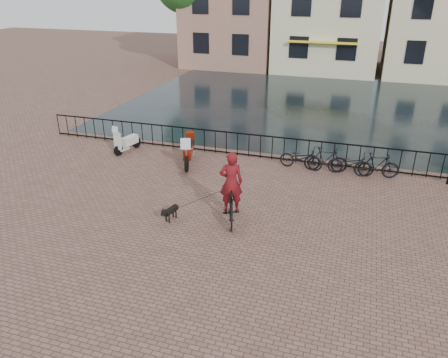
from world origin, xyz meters
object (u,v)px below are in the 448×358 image
(cyclist, at_px, (231,192))
(scooter, at_px, (127,137))
(dog, at_px, (171,212))
(motorcycle, at_px, (188,147))

(cyclist, distance_m, scooter, 7.54)
(dog, relative_size, scooter, 0.54)
(dog, xyz_separation_m, scooter, (-4.26, 4.92, 0.41))
(dog, bearing_deg, scooter, 144.49)
(cyclist, height_order, dog, cyclist)
(cyclist, xyz_separation_m, scooter, (-6.08, 4.44, -0.35))
(motorcycle, relative_size, scooter, 1.37)
(dog, relative_size, motorcycle, 0.39)
(cyclist, relative_size, dog, 3.32)
(cyclist, distance_m, motorcycle, 4.94)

